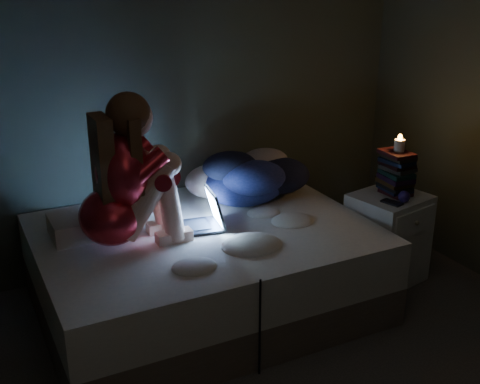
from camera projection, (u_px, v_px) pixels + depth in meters
wall_back at (176, 87)px, 4.23m from camera, size 3.60×0.02×2.60m
bed at (205, 268)px, 3.85m from camera, size 2.03×1.52×0.56m
pillow at (88, 224)px, 3.65m from camera, size 0.44×0.31×0.13m
woman at (108, 174)px, 3.34m from camera, size 0.56×0.37×0.91m
laptop at (191, 210)px, 3.69m from camera, size 0.41×0.31×0.26m
clothes_pile at (244, 174)px, 4.15m from camera, size 0.77×0.71×0.38m
nightstand at (387, 238)px, 4.19m from camera, size 0.55×0.50×0.63m
book_stack at (397, 172)px, 4.04m from camera, size 0.19×0.25×0.33m
candle at (400, 142)px, 3.97m from camera, size 0.07×0.07×0.08m
phone at (387, 202)px, 3.95m from camera, size 0.08×0.14×0.01m
blue_orb at (400, 197)px, 3.94m from camera, size 0.08×0.08×0.08m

